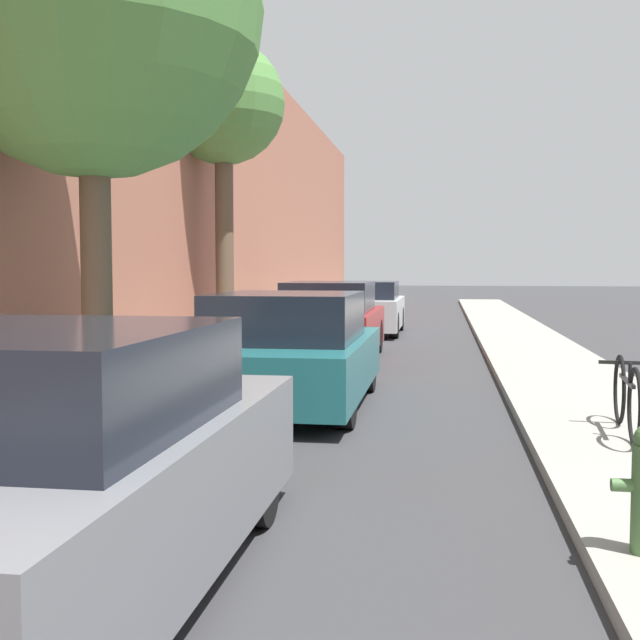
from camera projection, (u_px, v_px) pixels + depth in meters
ground_plane at (382, 363)px, 14.43m from camera, size 120.00×120.00×0.00m
sidewalk_left at (227, 357)px, 14.86m from camera, size 2.00×52.00×0.12m
sidewalk_right at (547, 363)px, 13.98m from camera, size 2.00×52.00×0.12m
building_facade_left at (156, 163)px, 14.83m from camera, size 0.70×52.00×7.34m
parked_car_grey at (47, 468)px, 4.21m from camera, size 1.90×3.95×1.43m
parked_car_teal at (290, 352)px, 9.89m from camera, size 1.91×4.17×1.42m
parked_car_red at (330, 323)px, 14.98m from camera, size 1.75×4.04×1.46m
parked_car_silver at (368, 309)px, 20.62m from camera, size 1.74×3.98×1.37m
street_tree_near at (92, 7)px, 8.22m from camera, size 3.58×3.58×6.12m
street_tree_far at (223, 108)px, 15.88m from camera, size 2.46×2.46×6.14m
bicycle at (627, 396)px, 7.71m from camera, size 0.44×1.76×0.72m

